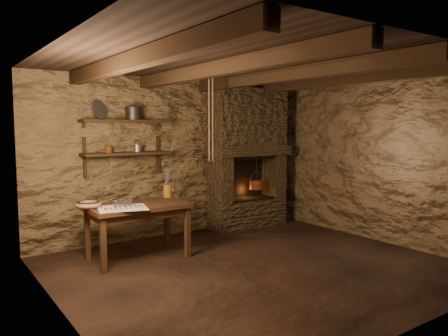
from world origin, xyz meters
TOP-DOWN VIEW (x-y plane):
  - floor at (0.00, 0.00)m, footprint 4.50×4.50m
  - back_wall at (0.00, 2.00)m, footprint 4.50×0.04m
  - front_wall at (0.00, -2.00)m, footprint 4.50×0.04m
  - left_wall at (-2.25, 0.00)m, footprint 0.04×4.00m
  - right_wall at (2.25, 0.00)m, footprint 0.04×4.00m
  - ceiling at (0.00, 0.00)m, footprint 4.50×4.00m
  - beam_far_left at (-1.50, 0.00)m, footprint 0.14×3.95m
  - beam_mid_left at (-0.50, 0.00)m, footprint 0.14×3.95m
  - beam_mid_right at (0.50, 0.00)m, footprint 0.14×3.95m
  - beam_far_right at (1.50, 0.00)m, footprint 0.14×3.95m
  - shelf_lower at (-0.85, 1.84)m, footprint 1.25×0.30m
  - shelf_upper at (-0.85, 1.84)m, footprint 1.25×0.30m
  - hearth at (1.25, 1.77)m, footprint 1.43×0.51m
  - work_table at (-1.02, 1.10)m, footprint 1.23×0.71m
  - linen_cloth at (-1.28, 0.95)m, footprint 0.66×0.58m
  - pewter_cutlery_row at (-1.28, 0.94)m, footprint 0.50×0.30m
  - drinking_glasses at (-1.26, 1.06)m, footprint 0.18×0.05m
  - stoneware_jug at (-0.45, 1.39)m, footprint 0.13×0.12m
  - wooden_bowl at (-1.60, 1.22)m, footprint 0.35×0.35m
  - iron_stockpot at (-0.74, 1.84)m, footprint 0.25×0.25m
  - tin_pan at (-1.19, 1.94)m, footprint 0.29×0.22m
  - small_kettle at (-0.69, 1.84)m, footprint 0.16×0.13m
  - rusty_tin at (-1.11, 1.84)m, footprint 0.12×0.12m
  - red_pot at (1.40, 1.72)m, footprint 0.27×0.27m
  - hanging_ropes at (0.05, 1.05)m, footprint 0.08×0.08m

SIDE VIEW (x-z plane):
  - floor at x=0.00m, z-range 0.00..0.00m
  - work_table at x=-1.02m, z-range 0.03..0.73m
  - linen_cloth at x=-1.28m, z-range 0.70..0.71m
  - red_pot at x=1.40m, z-range 0.44..0.98m
  - pewter_cutlery_row at x=-1.28m, z-range 0.71..0.72m
  - wooden_bowl at x=-1.60m, z-range 0.68..0.79m
  - drinking_glasses at x=-1.26m, z-range 0.71..0.78m
  - stoneware_jug at x=-0.45m, z-range 0.67..1.08m
  - back_wall at x=0.00m, z-range 0.00..2.40m
  - front_wall at x=0.00m, z-range 0.00..2.40m
  - left_wall at x=-2.25m, z-range 0.00..2.40m
  - right_wall at x=2.25m, z-range 0.00..2.40m
  - hearth at x=1.25m, z-range 0.08..2.38m
  - shelf_lower at x=-0.85m, z-range 1.28..1.32m
  - rusty_tin at x=-1.11m, z-range 1.32..1.42m
  - small_kettle at x=-0.69m, z-range 1.29..1.45m
  - shelf_upper at x=-0.85m, z-range 1.73..1.77m
  - hanging_ropes at x=0.05m, z-range 1.20..2.40m
  - iron_stockpot at x=-0.74m, z-range 1.77..1.93m
  - tin_pan at x=-1.19m, z-range 1.77..2.04m
  - beam_far_left at x=-1.50m, z-range 2.23..2.39m
  - beam_mid_left at x=-0.50m, z-range 2.23..2.39m
  - beam_mid_right at x=0.50m, z-range 2.23..2.39m
  - beam_far_right at x=1.50m, z-range 2.23..2.39m
  - ceiling at x=0.00m, z-range 2.38..2.42m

